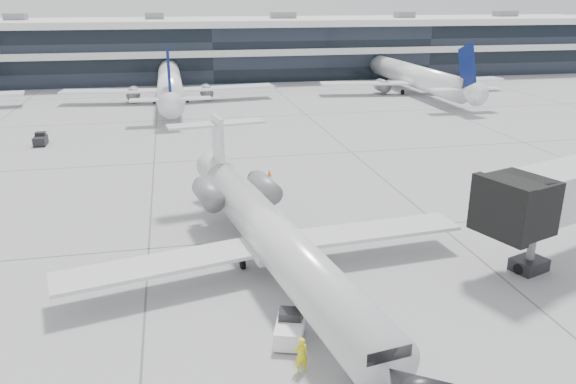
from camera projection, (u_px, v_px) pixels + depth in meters
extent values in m
plane|color=gray|center=(301.00, 236.00, 37.83)|extent=(220.00, 220.00, 0.00)
cube|color=black|center=(208.00, 51.00, 111.98)|extent=(170.00, 22.00, 10.00)
cylinder|color=silver|center=(278.00, 242.00, 31.27)|extent=(6.49, 24.14, 2.70)
cone|color=silver|center=(217.00, 171.00, 43.17)|extent=(3.04, 3.57, 2.57)
cube|color=silver|center=(158.00, 265.00, 30.19)|extent=(11.31, 5.04, 0.22)
cube|color=silver|center=(371.00, 231.00, 34.58)|extent=(11.20, 3.58, 0.22)
cylinder|color=slate|center=(208.00, 194.00, 37.70)|extent=(2.02, 3.60, 1.50)
cylinder|color=slate|center=(265.00, 187.00, 39.05)|extent=(2.02, 3.60, 1.50)
cube|color=silver|center=(218.00, 146.00, 41.95)|extent=(0.69, 2.61, 4.50)
cube|color=silver|center=(216.00, 124.00, 41.78)|extent=(7.37, 2.73, 0.16)
cylinder|color=black|center=(355.00, 374.00, 23.55)|extent=(0.27, 0.58, 0.56)
cylinder|color=black|center=(243.00, 264.00, 33.18)|extent=(0.34, 0.67, 0.64)
cylinder|color=black|center=(290.00, 256.00, 34.19)|extent=(0.34, 0.67, 0.64)
cube|color=black|center=(518.00, 205.00, 30.71)|extent=(3.75, 4.15, 3.00)
cylinder|color=slate|center=(532.00, 247.00, 32.58)|extent=(0.47, 0.47, 3.00)
cube|color=black|center=(529.00, 265.00, 32.95)|extent=(2.31, 2.05, 0.75)
imported|color=yellow|center=(301.00, 355.00, 23.88)|extent=(0.67, 0.50, 1.68)
cube|color=white|center=(289.00, 331.00, 26.09)|extent=(1.83, 2.39, 0.87)
cube|color=black|center=(290.00, 315.00, 26.35)|extent=(1.27, 1.15, 0.48)
cylinder|color=black|center=(280.00, 327.00, 26.97)|extent=(0.29, 0.46, 0.42)
cylinder|color=black|center=(302.00, 329.00, 26.87)|extent=(0.29, 0.46, 0.42)
cylinder|color=black|center=(276.00, 346.00, 25.53)|extent=(0.29, 0.46, 0.42)
cylinder|color=black|center=(299.00, 348.00, 25.42)|extent=(0.29, 0.46, 0.42)
cone|color=#FA630D|center=(269.00, 173.00, 50.35)|extent=(0.39, 0.39, 0.61)
cube|color=#FA630D|center=(269.00, 176.00, 50.44)|extent=(0.52, 0.52, 0.03)
cube|color=black|center=(40.00, 140.00, 60.80)|extent=(1.25, 2.12, 0.87)
cube|color=black|center=(41.00, 134.00, 61.05)|extent=(1.06, 0.87, 0.48)
cylinder|color=black|center=(37.00, 142.00, 61.51)|extent=(0.17, 0.42, 0.42)
cylinder|color=black|center=(47.00, 141.00, 61.72)|extent=(0.17, 0.42, 0.42)
cylinder|color=black|center=(34.00, 145.00, 60.09)|extent=(0.17, 0.42, 0.42)
cylinder|color=black|center=(45.00, 145.00, 60.29)|extent=(0.17, 0.42, 0.42)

